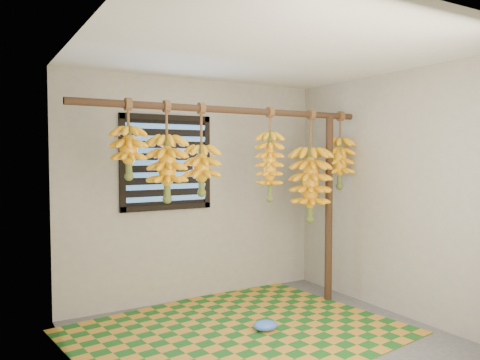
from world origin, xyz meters
TOP-DOWN VIEW (x-y plane):
  - floor at (0.00, 0.00)m, footprint 3.00×3.00m
  - ceiling at (0.00, 0.00)m, footprint 3.00×3.00m
  - wall_back at (0.00, 1.50)m, footprint 3.00×0.01m
  - wall_left at (-1.50, 0.00)m, footprint 0.01×3.00m
  - wall_right at (1.50, 0.00)m, footprint 0.01×3.00m
  - window at (-0.35, 1.48)m, footprint 1.00×0.04m
  - hanging_pole at (0.00, 0.70)m, footprint 3.00×0.06m
  - support_post at (1.20, 0.70)m, footprint 0.08×0.08m
  - woven_mat at (-0.12, 0.39)m, footprint 2.98×2.51m
  - plastic_bag at (0.10, 0.28)m, footprint 0.25×0.21m
  - banana_bunch_a at (-0.99, 0.70)m, footprint 0.29×0.29m
  - banana_bunch_b at (-0.65, 0.70)m, footprint 0.34×0.34m
  - banana_bunch_c at (-0.32, 0.70)m, footprint 0.33×0.33m
  - banana_bunch_d at (0.43, 0.70)m, footprint 0.28×0.28m
  - banana_bunch_e at (0.94, 0.70)m, footprint 0.41×0.41m
  - banana_bunch_f at (1.35, 0.70)m, footprint 0.31×0.31m

SIDE VIEW (x-z plane):
  - floor at x=0.00m, z-range -0.01..0.00m
  - woven_mat at x=-0.12m, z-range 0.00..0.01m
  - plastic_bag at x=0.10m, z-range 0.01..0.10m
  - support_post at x=1.20m, z-range 0.00..2.00m
  - wall_back at x=0.00m, z-range 0.00..2.40m
  - wall_left at x=-1.50m, z-range 0.00..2.40m
  - wall_right at x=1.50m, z-range 0.00..2.40m
  - banana_bunch_e at x=0.94m, z-range 0.69..1.85m
  - banana_bunch_c at x=-0.32m, z-range 1.03..1.86m
  - banana_bunch_b at x=-0.65m, z-range 1.03..1.90m
  - banana_bunch_d at x=0.43m, z-range 1.01..1.93m
  - banana_bunch_f at x=1.35m, z-range 1.08..1.91m
  - window at x=-0.35m, z-range 1.00..2.00m
  - banana_bunch_a at x=-0.99m, z-range 1.27..1.94m
  - hanging_pole at x=0.00m, z-range 1.97..2.03m
  - ceiling at x=0.00m, z-range 2.40..2.41m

